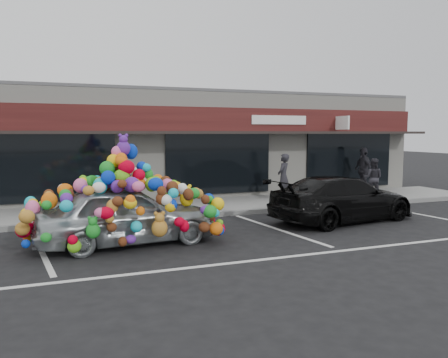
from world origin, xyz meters
name	(u,v)px	position (x,y,z in m)	size (l,w,h in m)	color
ground	(180,239)	(0.00, 0.00, 0.00)	(90.00, 90.00, 0.00)	black
shop_building	(128,144)	(0.00, 8.44, 2.16)	(24.00, 7.20, 4.31)	silver
sidewalk	(149,210)	(0.00, 4.00, 0.07)	(26.00, 3.00, 0.15)	gray
kerb	(159,218)	(0.00, 2.50, 0.07)	(26.00, 0.18, 0.16)	slate
parking_stripe_left	(41,249)	(-3.20, 0.20, 0.00)	(0.12, 4.40, 0.01)	silver
parking_stripe_mid	(277,229)	(2.80, 0.20, 0.00)	(0.12, 4.40, 0.01)	silver
parking_stripe_right	(429,216)	(8.20, 0.20, 0.00)	(0.12, 4.40, 0.01)	silver
lane_line	(298,256)	(2.00, -2.30, 0.00)	(14.00, 0.12, 0.01)	silver
toy_car	(126,208)	(-1.30, 0.01, 0.88)	(3.02, 4.60, 2.59)	silver
black_sedan	(342,199)	(5.13, 0.51, 0.68)	(4.71, 1.92, 1.37)	black
pedestrian_a	(284,177)	(5.04, 4.04, 1.01)	(0.63, 0.41, 1.72)	black
pedestrian_b	(373,178)	(8.50, 3.29, 0.91)	(0.74, 0.58, 1.52)	black
pedestrian_c	(363,170)	(9.10, 4.64, 1.10)	(0.46, 1.11, 1.89)	black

